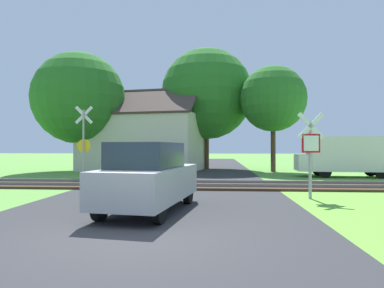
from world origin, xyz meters
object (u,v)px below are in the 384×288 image
Objects in this scene: stop_sign_near at (310,149)px; tree_right at (273,99)px; mail_truck at (345,155)px; tree_center at (207,94)px; tree_left at (79,98)px; parked_car at (149,177)px; house at (143,141)px; crossing_sign_far at (84,140)px.

tree_right reaches higher than stop_sign_near.
tree_center is at bearing 54.86° from mail_truck.
tree_left is 17.43m from mail_truck.
mail_truck reaches higher than parked_car.
tree_left is 1.64× the size of mail_truck.
tree_center is (-3.75, 14.72, 4.08)m from stop_sign_near.
house is at bearing -66.57° from stop_sign_near.
tree_left is 1.96× the size of parked_car.
parked_car is (7.80, -14.32, -4.15)m from tree_left.
tree_center is 9.27m from tree_left.
crossing_sign_far is 0.51× the size of tree_right.
tree_left reaches higher than stop_sign_near.
crossing_sign_far is 8.20m from tree_left.
house is (1.14, 8.28, 0.12)m from crossing_sign_far.
crossing_sign_far is 0.73× the size of mail_truck.
crossing_sign_far is 8.80m from parked_car.
parked_car is at bearing 18.78° from stop_sign_near.
parked_car is at bearing -61.43° from tree_left.
tree_left is 16.83m from parked_car.
parked_car is at bearing -93.29° from tree_center.
tree_right is at bearing 3.65° from house.
tree_center reaches higher than parked_car.
tree_left reaches higher than tree_right.
tree_center is at bearing 95.27° from parked_car.
mail_truck is at bearing 59.23° from parked_car.
mail_truck is at bearing -11.48° from house.
tree_center is at bearing 150.76° from tree_right.
house is at bearing 111.34° from parked_car.
house is 1.30× the size of tree_right.
tree_right reaches higher than mail_truck.
tree_left is (-4.25, -1.32, 2.92)m from house.
tree_right is 6.27m from mail_truck.
tree_center reaches higher than stop_sign_near.
crossing_sign_far is at bearing -120.01° from tree_center.
parked_car is at bearing -110.70° from tree_right.
mail_truck is (12.39, -4.85, -0.89)m from house.
stop_sign_near is 5.39m from parked_car.
tree_center is 1.28× the size of tree_right.
mail_truck is (7.85, -6.40, -4.45)m from tree_center.
tree_center reaches higher than crossing_sign_far.
crossing_sign_far is 13.97m from mail_truck.
stop_sign_near is 0.55× the size of mail_truck.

